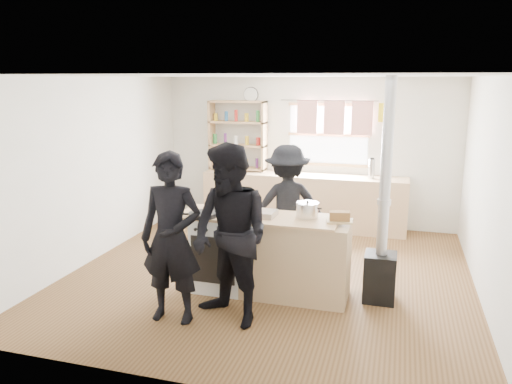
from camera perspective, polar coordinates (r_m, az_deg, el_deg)
The scene contains 14 objects.
ground at distance 6.54m, azimuth 1.59°, elevation -9.38°, with size 5.00×5.00×0.01m, color brown.
back_counter at distance 8.47m, azimuth 5.42°, elevation -1.02°, with size 3.40×0.55×0.90m, color tan.
shelving_unit at distance 8.69m, azimuth -2.11°, elevation 6.51°, with size 1.00×0.28×1.20m.
thermos at distance 8.21m, azimuth 13.07°, elevation 2.61°, with size 0.10×0.10×0.31m, color silver.
cooking_island at distance 5.84m, azimuth 1.62°, elevation -7.21°, with size 1.97×0.64×0.93m.
skillet_greens at distance 5.71m, azimuth -6.06°, elevation -2.54°, with size 0.38×0.38×0.05m.
roast_tray at distance 5.72m, azimuth 0.46°, elevation -2.38°, with size 0.38×0.29×0.06m.
stockpot_stove at distance 5.97m, azimuth -2.50°, elevation -1.30°, with size 0.22×0.22×0.18m.
stockpot_counter at distance 5.67m, azimuth 5.87°, elevation -2.04°, with size 0.26×0.26×0.20m.
bread_board at distance 5.54m, azimuth 9.53°, elevation -2.91°, with size 0.31×0.25×0.12m.
flue_heater at distance 5.76m, azimuth 14.15°, elevation -6.05°, with size 0.35×0.35×2.50m.
person_near_left at distance 5.15m, azimuth -9.65°, elevation -5.23°, with size 0.65×0.42×1.77m, color black.
person_near_right at distance 5.02m, azimuth -2.93°, elevation -5.03°, with size 0.90×0.70×1.86m, color black.
person_far at distance 6.66m, azimuth 3.57°, elevation -1.56°, with size 1.05×0.60×1.63m, color black.
Camera 1 is at (1.52, -5.86, 2.46)m, focal length 35.00 mm.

